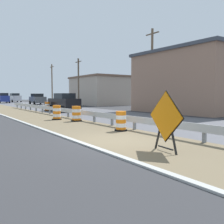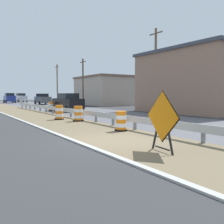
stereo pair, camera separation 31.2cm
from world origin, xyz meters
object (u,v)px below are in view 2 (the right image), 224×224
(car_mid_far_lane, at_px, (21,98))
(utility_pole_mid, at_px, (83,82))
(car_lead_near_lane, at_px, (9,98))
(traffic_barrel_mid, at_px, (59,113))
(traffic_barrel_nearest, at_px, (121,122))
(car_trailing_near_lane, at_px, (43,99))
(utility_pole_near, at_px, (155,69))
(utility_pole_far, at_px, (57,83))
(traffic_barrel_close, at_px, (78,114))
(warning_sign_diamond, at_px, (162,119))
(car_lead_far_lane, at_px, (68,102))
(traffic_barrel_far, at_px, (51,107))

(car_mid_far_lane, bearing_deg, utility_pole_mid, 5.77)
(car_mid_far_lane, bearing_deg, car_lead_near_lane, -33.95)
(traffic_barrel_mid, xyz_separation_m, car_lead_near_lane, (3.72, 39.59, 0.59))
(traffic_barrel_nearest, relative_size, car_trailing_near_lane, 0.22)
(car_lead_near_lane, relative_size, utility_pole_near, 0.51)
(utility_pole_mid, relative_size, utility_pole_far, 0.93)
(car_mid_far_lane, bearing_deg, traffic_barrel_nearest, -8.07)
(utility_pole_mid, bearing_deg, traffic_barrel_close, -116.85)
(utility_pole_near, bearing_deg, utility_pole_far, 89.02)
(car_lead_near_lane, xyz_separation_m, utility_pole_near, (7.16, -37.83, 3.30))
(traffic_barrel_close, relative_size, utility_pole_near, 0.12)
(warning_sign_diamond, distance_m, car_mid_far_lane, 57.00)
(car_lead_far_lane, xyz_separation_m, utility_pole_near, (6.86, -6.33, 3.39))
(car_mid_far_lane, bearing_deg, car_lead_far_lane, -5.77)
(car_lead_near_lane, xyz_separation_m, car_trailing_near_lane, (3.45, -12.15, -0.07))
(traffic_barrel_mid, height_order, utility_pole_mid, utility_pole_mid)
(car_lead_near_lane, bearing_deg, traffic_barrel_close, 177.03)
(traffic_barrel_mid, bearing_deg, utility_pole_far, 69.99)
(traffic_barrel_far, height_order, car_trailing_near_lane, car_trailing_near_lane)
(warning_sign_diamond, relative_size, traffic_barrel_far, 1.99)
(traffic_barrel_nearest, distance_m, utility_pole_far, 39.93)
(utility_pole_near, bearing_deg, car_lead_far_lane, 137.27)
(traffic_barrel_mid, relative_size, car_lead_near_lane, 0.24)
(traffic_barrel_nearest, bearing_deg, warning_sign_diamond, -108.49)
(traffic_barrel_far, relative_size, utility_pole_near, 0.12)
(warning_sign_diamond, xyz_separation_m, car_mid_far_lane, (8.14, 56.42, -0.00))
(car_lead_far_lane, distance_m, utility_pole_mid, 11.65)
(traffic_barrel_mid, height_order, car_mid_far_lane, car_mid_far_lane)
(warning_sign_diamond, xyz_separation_m, traffic_barrel_nearest, (1.47, 4.40, -0.61))
(traffic_barrel_close, relative_size, car_lead_far_lane, 0.22)
(traffic_barrel_mid, bearing_deg, car_trailing_near_lane, 75.35)
(car_trailing_near_lane, bearing_deg, traffic_barrel_close, -10.61)
(traffic_barrel_nearest, bearing_deg, utility_pole_mid, 68.11)
(warning_sign_diamond, bearing_deg, car_mid_far_lane, -90.68)
(car_trailing_near_lane, bearing_deg, car_mid_far_lane, -178.37)
(car_mid_far_lane, bearing_deg, traffic_barrel_mid, -9.92)
(traffic_barrel_mid, height_order, utility_pole_near, utility_pole_near)
(car_lead_near_lane, bearing_deg, car_lead_far_lane, -178.26)
(traffic_barrel_far, height_order, car_mid_far_lane, car_mid_far_lane)
(traffic_barrel_nearest, xyz_separation_m, traffic_barrel_mid, (-0.58, 7.03, 0.03))
(traffic_barrel_nearest, bearing_deg, traffic_barrel_close, 88.61)
(car_lead_near_lane, bearing_deg, car_mid_far_lane, -31.99)
(traffic_barrel_close, height_order, utility_pole_far, utility_pole_far)
(car_trailing_near_lane, relative_size, car_lead_far_lane, 0.97)
(car_lead_far_lane, bearing_deg, traffic_barrel_close, 159.82)
(traffic_barrel_close, height_order, car_mid_far_lane, car_mid_far_lane)
(warning_sign_diamond, distance_m, utility_pole_far, 44.50)
(car_trailing_near_lane, bearing_deg, utility_pole_far, 133.99)
(car_lead_far_lane, bearing_deg, utility_pole_far, -19.21)
(utility_pole_near, bearing_deg, traffic_barrel_nearest, -139.51)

